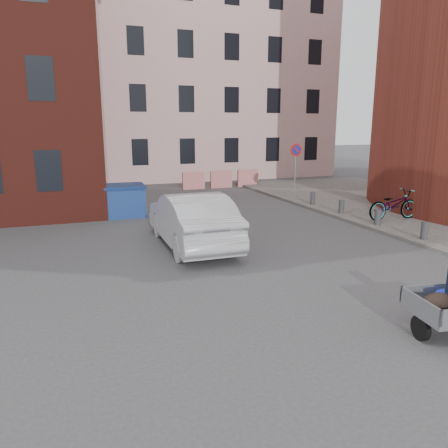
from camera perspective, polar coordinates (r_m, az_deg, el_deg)
name	(u,v)px	position (r m, az deg, el deg)	size (l,w,h in m)	color
ground	(268,277)	(10.78, 5.80, -6.93)	(120.00, 120.00, 0.00)	#38383A
sidewalk	(448,215)	(19.87, 27.21, 1.03)	(9.00, 24.00, 0.12)	#474442
building_pink	(212,77)	(33.00, -1.63, 18.68)	(16.00, 8.00, 14.00)	#D2A3A1
no_parking_sign	(296,159)	(21.41, 9.33, 8.32)	(0.60, 0.09, 2.65)	gray
bollards	(378,217)	(16.65, 19.43, 0.87)	(0.22, 9.02, 0.55)	#3A3A3D
barriers	(221,179)	(25.81, -0.36, 5.85)	(4.70, 0.18, 1.00)	red
dumpster	(107,201)	(18.19, -15.06, 2.91)	(3.09, 1.68, 1.27)	navy
silver_car	(192,219)	(13.33, -4.24, 0.63)	(1.75, 5.01, 1.65)	#B0B2B8
bicycle	(393,205)	(17.69, 21.26, 2.37)	(0.75, 2.16, 1.14)	black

